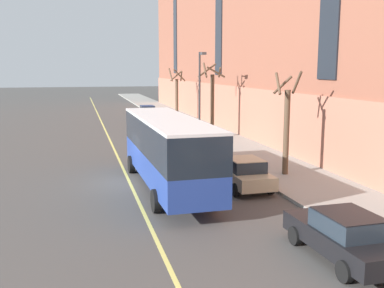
{
  "coord_description": "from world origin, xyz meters",
  "views": [
    {
      "loc": [
        -2.52,
        -23.35,
        5.96
      ],
      "look_at": [
        3.57,
        0.64,
        1.8
      ],
      "focal_mm": 42.0,
      "sensor_mm": 36.0,
      "label": 1
    }
  ],
  "objects": [
    {
      "name": "ground_plane",
      "position": [
        0.0,
        0.0,
        0.0
      ],
      "size": [
        260.0,
        260.0,
        0.0
      ],
      "primitive_type": "plane",
      "color": "#4C4947"
    },
    {
      "name": "street_tree_mid_block",
      "position": [
        8.54,
        -0.87,
        2.92
      ],
      "size": [
        1.35,
        1.32,
        5.7
      ],
      "color": "brown",
      "rests_on": "sidewalk"
    },
    {
      "name": "parked_car_champagne_6",
      "position": [
        5.56,
        12.38,
        0.78
      ],
      "size": [
        2.0,
        4.64,
        1.56
      ],
      "color": "#BCAD89",
      "rests_on": "ground"
    },
    {
      "name": "street_lamp",
      "position": [
        7.28,
        12.48,
        4.51
      ],
      "size": [
        0.36,
        1.48,
        7.15
      ],
      "color": "#2D2D30",
      "rests_on": "sidewalk"
    },
    {
      "name": "parked_car_navy_4",
      "position": [
        5.59,
        30.73,
        0.78
      ],
      "size": [
        2.03,
        4.49,
        1.56
      ],
      "color": "navy",
      "rests_on": "ground"
    },
    {
      "name": "parked_car_champagne_1",
      "position": [
        5.4,
        -2.68,
        0.78
      ],
      "size": [
        2.04,
        4.39,
        1.56
      ],
      "color": "#BCAD89",
      "rests_on": "ground"
    },
    {
      "name": "fire_hydrant",
      "position": [
        7.18,
        13.66,
        0.49
      ],
      "size": [
        0.42,
        0.24,
        0.72
      ],
      "color": "red",
      "rests_on": "sidewalk"
    },
    {
      "name": "street_tree_far_uptown",
      "position": [
        8.52,
        13.25,
        3.43
      ],
      "size": [
        2.01,
        2.07,
        6.33
      ],
      "color": "brown",
      "rests_on": "sidewalk"
    },
    {
      "name": "parked_car_navy_2",
      "position": [
        5.62,
        20.42,
        0.78
      ],
      "size": [
        2.04,
        4.5,
        1.56
      ],
      "color": "navy",
      "rests_on": "ground"
    },
    {
      "name": "lane_centerline",
      "position": [
        -0.04,
        3.0,
        0.0
      ],
      "size": [
        0.16,
        140.0,
        0.01
      ],
      "primitive_type": "cube",
      "color": "#E0D66B",
      "rests_on": "ground"
    },
    {
      "name": "city_bus",
      "position": [
        1.66,
        -1.88,
        2.09
      ],
      "size": [
        3.0,
        11.78,
        3.6
      ],
      "color": "navy",
      "rests_on": "ground"
    },
    {
      "name": "parked_car_red_5",
      "position": [
        5.35,
        4.11,
        0.78
      ],
      "size": [
        2.11,
        4.75,
        1.56
      ],
      "color": "#B21E19",
      "rests_on": "ground"
    },
    {
      "name": "sidewalk",
      "position": [
        9.06,
        3.0,
        0.07
      ],
      "size": [
        4.76,
        160.0,
        0.15
      ],
      "primitive_type": "cube",
      "color": "#9E9B93",
      "rests_on": "ground"
    },
    {
      "name": "street_tree_far_downtown",
      "position": [
        8.54,
        27.37,
        3.11
      ],
      "size": [
        1.75,
        1.68,
        5.89
      ],
      "color": "brown",
      "rests_on": "sidewalk"
    },
    {
      "name": "parked_car_black_0",
      "position": [
        5.42,
        -11.52,
        0.78
      ],
      "size": [
        2.09,
        4.65,
        1.56
      ],
      "color": "black",
      "rests_on": "ground"
    }
  ]
}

